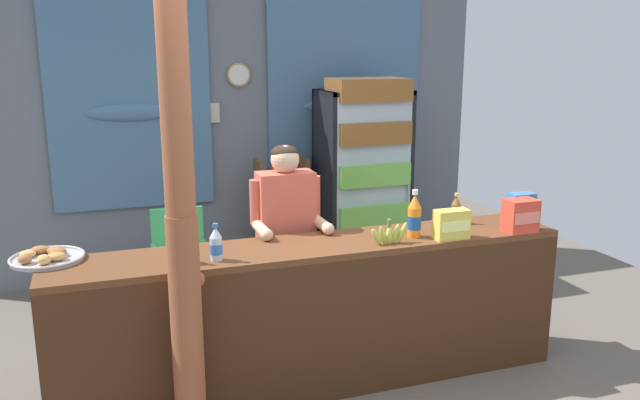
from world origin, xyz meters
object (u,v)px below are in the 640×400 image
at_px(snack_box_biscuit, 521,207).
at_px(snack_box_crackers, 520,216).
at_px(stall_counter, 322,306).
at_px(soda_bottle_grape_soda, 181,247).
at_px(drink_fridge, 364,169).
at_px(shopkeeper, 286,228).
at_px(plastic_lawn_chair, 180,255).
at_px(soda_bottle_iced_tea, 456,210).
at_px(pastry_tray, 46,257).
at_px(banana_bunch, 389,235).
at_px(bottle_shelf_rack, 282,214).
at_px(soda_bottle_orange_soda, 414,217).
at_px(snack_box_instant_noodle, 451,224).
at_px(soda_bottle_water, 216,245).
at_px(timber_post, 182,226).

bearing_deg(snack_box_biscuit, snack_box_crackers, -127.24).
relative_size(stall_counter, soda_bottle_grape_soda, 14.73).
distance_m(drink_fridge, snack_box_biscuit, 1.82).
distance_m(stall_counter, shopkeeper, 0.65).
distance_m(plastic_lawn_chair, soda_bottle_iced_tea, 2.24).
height_order(plastic_lawn_chair, soda_bottle_grape_soda, soda_bottle_grape_soda).
distance_m(pastry_tray, banana_bunch, 2.01).
distance_m(snack_box_crackers, pastry_tray, 2.94).
bearing_deg(soda_bottle_grape_soda, soda_bottle_iced_tea, 6.95).
distance_m(stall_counter, pastry_tray, 1.63).
bearing_deg(banana_bunch, bottle_shelf_rack, 91.36).
distance_m(stall_counter, soda_bottle_orange_soda, 0.81).
height_order(shopkeeper, snack_box_instant_noodle, shopkeeper).
xyz_separation_m(soda_bottle_orange_soda, soda_bottle_iced_tea, (0.43, 0.21, -0.04)).
distance_m(soda_bottle_orange_soda, snack_box_instant_noodle, 0.24).
xyz_separation_m(stall_counter, soda_bottle_orange_soda, (0.64, 0.04, 0.50)).
distance_m(soda_bottle_grape_soda, snack_box_instant_noodle, 1.68).
relative_size(soda_bottle_orange_soda, soda_bottle_water, 1.42).
distance_m(snack_box_instant_noodle, pastry_tray, 2.43).
relative_size(bottle_shelf_rack, shopkeeper, 0.74).
relative_size(soda_bottle_iced_tea, soda_bottle_grape_soda, 0.97).
relative_size(drink_fridge, snack_box_biscuit, 9.71).
xyz_separation_m(soda_bottle_orange_soda, snack_box_biscuit, (0.90, 0.13, -0.04)).
distance_m(stall_counter, banana_bunch, 0.60).
bearing_deg(snack_box_crackers, shopkeeper, 156.87).
bearing_deg(drink_fridge, soda_bottle_iced_tea, -91.04).
height_order(bottle_shelf_rack, pastry_tray, bottle_shelf_rack).
relative_size(snack_box_instant_noodle, snack_box_biscuit, 1.15).
bearing_deg(soda_bottle_orange_soda, soda_bottle_iced_tea, 25.81).
bearing_deg(plastic_lawn_chair, snack_box_biscuit, -31.79).
bearing_deg(soda_bottle_orange_soda, banana_bunch, -158.78).
height_order(drink_fridge, banana_bunch, drink_fridge).
height_order(soda_bottle_orange_soda, soda_bottle_iced_tea, soda_bottle_orange_soda).
xyz_separation_m(plastic_lawn_chair, snack_box_instant_noodle, (1.51, -1.62, 0.55)).
height_order(timber_post, soda_bottle_iced_tea, timber_post).
bearing_deg(stall_counter, plastic_lawn_chair, 113.53).
bearing_deg(soda_bottle_water, drink_fridge, 48.23).
bearing_deg(bottle_shelf_rack, pastry_tray, -135.49).
relative_size(plastic_lawn_chair, soda_bottle_iced_tea, 4.06).
relative_size(bottle_shelf_rack, banana_bunch, 4.21).
relative_size(timber_post, soda_bottle_orange_soda, 8.39).
height_order(snack_box_crackers, snack_box_instant_noodle, snack_box_crackers).
bearing_deg(banana_bunch, drink_fridge, 71.30).
xyz_separation_m(soda_bottle_grape_soda, banana_bunch, (1.26, -0.06, -0.03)).
distance_m(drink_fridge, bottle_shelf_rack, 0.88).
bearing_deg(pastry_tray, banana_bunch, -9.81).
bearing_deg(soda_bottle_iced_tea, stall_counter, -166.87).
height_order(bottle_shelf_rack, snack_box_biscuit, snack_box_biscuit).
bearing_deg(plastic_lawn_chair, shopkeeper, -59.08).
relative_size(soda_bottle_iced_tea, snack_box_instant_noodle, 0.96).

